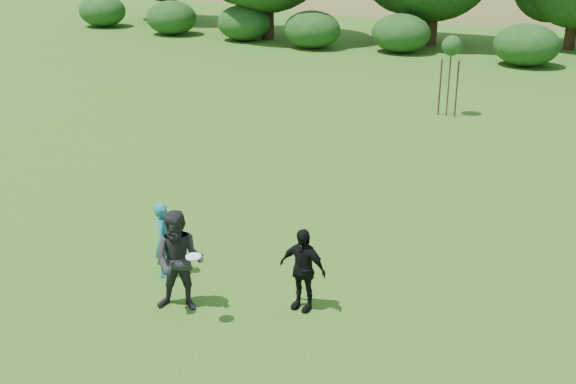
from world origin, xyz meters
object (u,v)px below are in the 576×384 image
object	(u,v)px
player_grey	(179,261)
sapling	(452,48)
player_teal	(165,239)
player_black	(302,269)

from	to	relation	value
player_grey	sapling	distance (m)	15.58
player_teal	player_grey	bearing A→B (deg)	-153.37
player_teal	player_black	xyz separation A→B (m)	(3.01, -0.01, 0.03)
player_grey	player_black	size ratio (longest dim) A/B	1.21
player_grey	sapling	size ratio (longest dim) A/B	0.67
player_teal	player_black	distance (m)	3.01
player_grey	player_black	bearing A→B (deg)	7.30
player_teal	player_black	size ratio (longest dim) A/B	0.97
player_black	sapling	bearing A→B (deg)	98.72
player_black	player_teal	bearing A→B (deg)	-175.45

